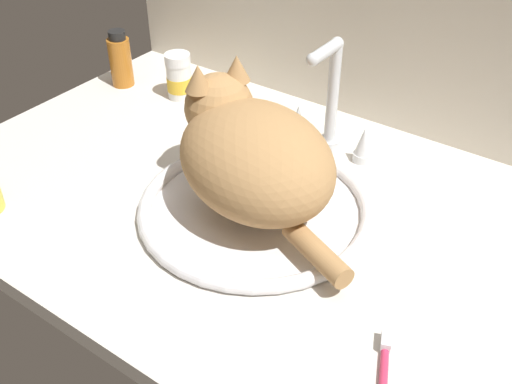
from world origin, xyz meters
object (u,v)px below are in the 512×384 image
(faucet, at_px, (330,111))
(amber_bottle, at_px, (120,60))
(pill_bottle, at_px, (179,78))
(sink_basin, at_px, (256,208))
(cat, at_px, (249,151))

(faucet, relative_size, amber_bottle, 1.77)
(pill_bottle, bearing_deg, faucet, -0.69)
(amber_bottle, bearing_deg, sink_basin, -21.96)
(sink_basin, distance_m, faucet, 0.23)
(sink_basin, bearing_deg, cat, 156.84)
(sink_basin, bearing_deg, amber_bottle, 158.04)
(pill_bottle, height_order, amber_bottle, amber_bottle)
(sink_basin, bearing_deg, pill_bottle, 147.48)
(sink_basin, relative_size, amber_bottle, 3.07)
(sink_basin, relative_size, faucet, 1.73)
(sink_basin, xyz_separation_m, cat, (-0.02, 0.01, 0.09))
(faucet, height_order, cat, cat)
(sink_basin, relative_size, pill_bottle, 3.88)
(faucet, bearing_deg, amber_bottle, -177.39)
(cat, bearing_deg, sink_basin, -23.16)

